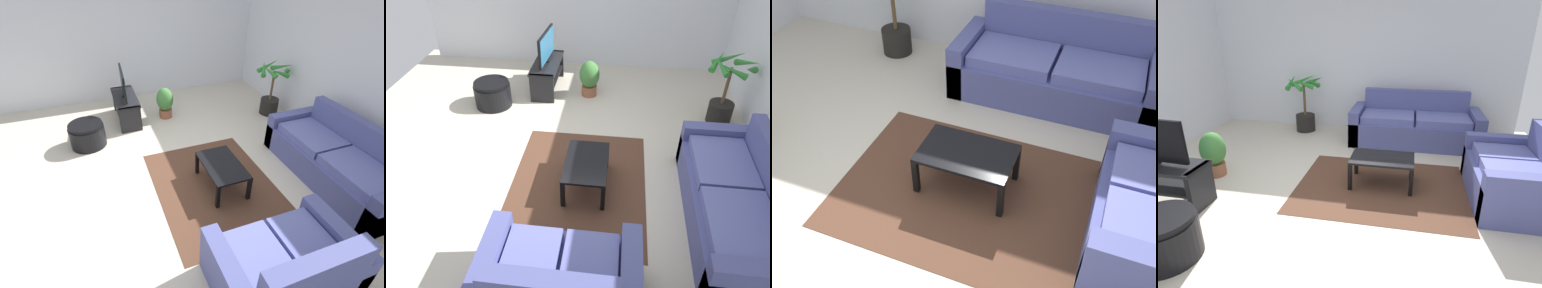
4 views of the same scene
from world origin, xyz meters
The scene contains 5 objects.
ground_plane centered at (0.00, 0.00, 0.00)m, with size 6.60×6.60×0.00m, color beige.
couch_main centered at (1.10, 2.28, 0.30)m, with size 2.24×0.90×0.90m.
coffee_table centered at (0.70, 0.61, 0.34)m, with size 0.82×0.52×0.39m.
area_rug centered at (0.70, 0.51, 0.00)m, with size 2.20×1.70×0.01m, color #513323.
potted_palm centered at (-1.05, 2.56, 0.47)m, with size 0.73×0.75×1.12m.
Camera 3 is at (1.67, -1.94, 2.87)m, focal length 40.36 mm.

